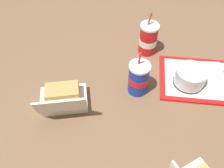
{
  "coord_description": "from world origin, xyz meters",
  "views": [
    {
      "loc": [
        -0.22,
        0.62,
        0.83
      ],
      "look_at": [
        0.01,
        0.0,
        0.05
      ],
      "focal_mm": 40.0,
      "sensor_mm": 36.0,
      "label": 1
    }
  ],
  "objects_px": {
    "cake_container": "(190,77)",
    "soda_cup_right": "(138,78)",
    "food_tray": "(202,80)",
    "clamshell_sandwich_left": "(63,98)",
    "soda_cup_left": "(148,39)"
  },
  "relations": [
    {
      "from": "food_tray",
      "to": "cake_container",
      "type": "bearing_deg",
      "value": 37.53
    },
    {
      "from": "soda_cup_right",
      "to": "soda_cup_left",
      "type": "relative_size",
      "value": 0.97
    },
    {
      "from": "soda_cup_left",
      "to": "clamshell_sandwich_left",
      "type": "bearing_deg",
      "value": 62.09
    },
    {
      "from": "food_tray",
      "to": "clamshell_sandwich_left",
      "type": "distance_m",
      "value": 0.6
    },
    {
      "from": "food_tray",
      "to": "soda_cup_right",
      "type": "bearing_deg",
      "value": 30.44
    },
    {
      "from": "soda_cup_right",
      "to": "cake_container",
      "type": "bearing_deg",
      "value": -151.8
    },
    {
      "from": "clamshell_sandwich_left",
      "to": "cake_container",
      "type": "bearing_deg",
      "value": -147.86
    },
    {
      "from": "food_tray",
      "to": "soda_cup_right",
      "type": "height_order",
      "value": "soda_cup_right"
    },
    {
      "from": "cake_container",
      "to": "soda_cup_right",
      "type": "distance_m",
      "value": 0.23
    },
    {
      "from": "food_tray",
      "to": "soda_cup_left",
      "type": "bearing_deg",
      "value": -19.82
    },
    {
      "from": "soda_cup_left",
      "to": "soda_cup_right",
      "type": "bearing_deg",
      "value": 96.26
    },
    {
      "from": "clamshell_sandwich_left",
      "to": "food_tray",
      "type": "bearing_deg",
      "value": -147.23
    },
    {
      "from": "soda_cup_right",
      "to": "clamshell_sandwich_left",
      "type": "bearing_deg",
      "value": 34.98
    },
    {
      "from": "cake_container",
      "to": "soda_cup_right",
      "type": "relative_size",
      "value": 0.63
    },
    {
      "from": "food_tray",
      "to": "cake_container",
      "type": "distance_m",
      "value": 0.08
    }
  ]
}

